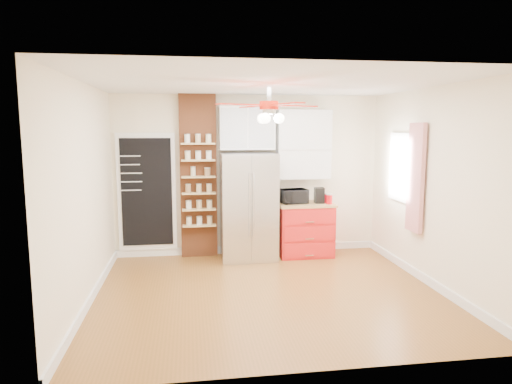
{
  "coord_description": "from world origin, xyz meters",
  "views": [
    {
      "loc": [
        -1.0,
        -5.68,
        2.15
      ],
      "look_at": [
        -0.03,
        0.9,
        1.22
      ],
      "focal_mm": 32.0,
      "sensor_mm": 36.0,
      "label": 1
    }
  ],
  "objects": [
    {
      "name": "curtain",
      "position": [
        2.18,
        0.35,
        1.45
      ],
      "size": [
        0.06,
        0.4,
        1.55
      ],
      "primitive_type": "cube",
      "color": "red",
      "rests_on": "wall_right"
    },
    {
      "name": "window",
      "position": [
        2.23,
        0.9,
        1.55
      ],
      "size": [
        0.04,
        0.75,
        1.05
      ],
      "primitive_type": "cube",
      "color": "white",
      "rests_on": "wall_right"
    },
    {
      "name": "pantry_jar_beans",
      "position": [
        -0.71,
        1.75,
        1.44
      ],
      "size": [
        0.12,
        0.12,
        0.13
      ],
      "primitive_type": "cylinder",
      "rotation": [
        0.0,
        0.0,
        0.24
      ],
      "color": "olive",
      "rests_on": "brick_pillar"
    },
    {
      "name": "pantry_jar_oats",
      "position": [
        -0.94,
        1.81,
        1.44
      ],
      "size": [
        0.1,
        0.1,
        0.14
      ],
      "primitive_type": "cylinder",
      "rotation": [
        0.0,
        0.0,
        0.3
      ],
      "color": "beige",
      "rests_on": "brick_pillar"
    },
    {
      "name": "ceiling",
      "position": [
        0.0,
        0.0,
        2.7
      ],
      "size": [
        4.5,
        4.5,
        0.0
      ],
      "primitive_type": "plane",
      "color": "white",
      "rests_on": "wall_back"
    },
    {
      "name": "wall_left",
      "position": [
        -2.25,
        0.0,
        1.35
      ],
      "size": [
        0.02,
        4.0,
        2.7
      ],
      "primitive_type": "cube",
      "color": "#FAEEC9",
      "rests_on": "floor"
    },
    {
      "name": "chalkboard",
      "position": [
        -1.7,
        1.96,
        1.1
      ],
      "size": [
        0.95,
        0.05,
        1.95
      ],
      "color": "white",
      "rests_on": "wall_back"
    },
    {
      "name": "upper_glass_cabinet",
      "position": [
        -0.05,
        1.82,
        2.15
      ],
      "size": [
        0.9,
        0.35,
        0.7
      ],
      "primitive_type": "cube",
      "color": "white",
      "rests_on": "wall_back"
    },
    {
      "name": "wall_front",
      "position": [
        0.0,
        -2.0,
        1.35
      ],
      "size": [
        4.5,
        0.02,
        2.7
      ],
      "primitive_type": "cube",
      "color": "#FAEEC9",
      "rests_on": "floor"
    },
    {
      "name": "red_cabinet",
      "position": [
        0.92,
        1.68,
        0.45
      ],
      "size": [
        0.94,
        0.64,
        0.9
      ],
      "color": "red",
      "rests_on": "floor"
    },
    {
      "name": "wall_right",
      "position": [
        2.25,
        0.0,
        1.35
      ],
      "size": [
        0.02,
        4.0,
        2.7
      ],
      "primitive_type": "cube",
      "color": "#FAEEC9",
      "rests_on": "floor"
    },
    {
      "name": "wall_back",
      "position": [
        0.0,
        2.0,
        1.35
      ],
      "size": [
        4.5,
        0.02,
        2.7
      ],
      "primitive_type": "cube",
      "color": "#FAEEC9",
      "rests_on": "floor"
    },
    {
      "name": "coffee_maker",
      "position": [
        1.15,
        1.65,
        1.03
      ],
      "size": [
        0.17,
        0.19,
        0.26
      ],
      "primitive_type": "cube",
      "rotation": [
        0.0,
        0.0,
        -0.09
      ],
      "color": "black",
      "rests_on": "red_cabinet"
    },
    {
      "name": "ceiling_fan",
      "position": [
        0.0,
        0.0,
        2.42
      ],
      "size": [
        1.4,
        1.4,
        0.44
      ],
      "color": "silver",
      "rests_on": "ceiling"
    },
    {
      "name": "canister_left",
      "position": [
        1.29,
        1.53,
        0.98
      ],
      "size": [
        0.12,
        0.12,
        0.15
      ],
      "primitive_type": "cylinder",
      "rotation": [
        0.0,
        0.0,
        0.19
      ],
      "color": "red",
      "rests_on": "red_cabinet"
    },
    {
      "name": "floor",
      "position": [
        0.0,
        0.0,
        0.0
      ],
      "size": [
        4.5,
        4.5,
        0.0
      ],
      "primitive_type": "plane",
      "color": "brown",
      "rests_on": "ground"
    },
    {
      "name": "upper_shelf_unit",
      "position": [
        0.92,
        1.85,
        1.88
      ],
      "size": [
        0.9,
        0.3,
        1.15
      ],
      "primitive_type": "cube",
      "color": "white",
      "rests_on": "wall_back"
    },
    {
      "name": "brick_pillar",
      "position": [
        -0.85,
        1.92,
        1.35
      ],
      "size": [
        0.6,
        0.16,
        2.7
      ],
      "primitive_type": "cube",
      "color": "brown",
      "rests_on": "floor"
    },
    {
      "name": "fridge",
      "position": [
        -0.05,
        1.63,
        0.88
      ],
      "size": [
        0.9,
        0.7,
        1.75
      ],
      "primitive_type": "cube",
      "color": "silver",
      "rests_on": "floor"
    },
    {
      "name": "canister_right",
      "position": [
        1.24,
        1.65,
        0.98
      ],
      "size": [
        0.11,
        0.11,
        0.15
      ],
      "primitive_type": "cylinder",
      "rotation": [
        0.0,
        0.0,
        0.14
      ],
      "color": "red",
      "rests_on": "red_cabinet"
    },
    {
      "name": "toaster_oven",
      "position": [
        0.72,
        1.68,
        1.02
      ],
      "size": [
        0.48,
        0.37,
        0.24
      ],
      "primitive_type": "imported",
      "rotation": [
        0.0,
        0.0,
        0.2
      ],
      "color": "black",
      "rests_on": "red_cabinet"
    }
  ]
}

